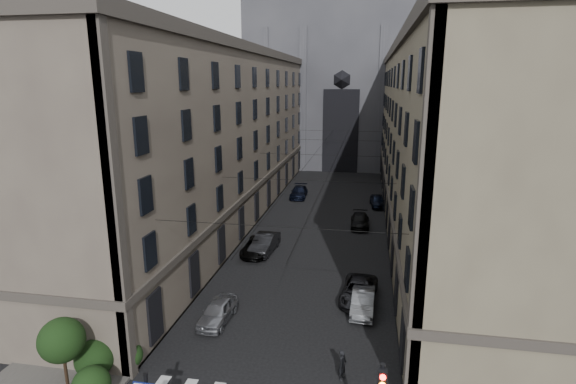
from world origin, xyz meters
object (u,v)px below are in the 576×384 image
Objects in this scene: car_left_far at (299,192)px; car_right_midfar at (360,221)px; pedestrian at (342,365)px; gothic_tower at (346,67)px; car_left_midfar at (257,246)px; car_left_near at (218,311)px; car_right_far at (378,201)px; car_left_midnear at (264,243)px; car_right_near at (363,302)px; car_right_midnear at (359,291)px.

car_left_far is 1.08× the size of car_right_midfar.
car_right_midfar is 2.80× the size of pedestrian.
car_left_midfar is (-4.76, -50.57, -17.11)m from gothic_tower.
car_right_far is at bearing 73.60° from car_left_near.
pedestrian reaches higher than car_left_midfar.
car_left_midnear is (-4.20, -50.03, -16.98)m from gothic_tower.
pedestrian is (-2.29, -34.50, 0.10)m from car_right_far.
gothic_tower is 13.85× the size of car_left_near.
car_left_midfar reaches higher than car_right_midfar.
pedestrian reaches higher than car_right_midfar.
car_left_midnear reaches higher than car_right_near.
car_left_midnear is 1.17× the size of car_right_near.
pedestrian is (-0.30, -25.86, 0.16)m from car_right_midfar.
gothic_tower is 12.38× the size of car_right_midfar.
car_left_near is at bearing -94.01° from gothic_tower.
car_right_far reaches higher than car_right_midfar.
car_right_midnear is (8.72, -7.91, -0.11)m from car_left_midnear.
car_right_midnear is at bearing -90.03° from car_right_midfar.
gothic_tower reaches higher than pedestrian.
car_left_near reaches higher than car_right_near.
gothic_tower reaches higher than car_right_near.
pedestrian reaches higher than car_right_near.
car_left_near is (-4.38, -62.51, -17.08)m from gothic_tower.
car_left_far is 29.60m from car_right_midnear.
gothic_tower is 13.44× the size of car_right_far.
car_left_midnear is at bearing -94.80° from gothic_tower.
car_right_midnear is 1.18× the size of car_right_far.
car_left_near reaches higher than car_right_midfar.
car_left_midfar is (-0.38, 11.94, -0.02)m from car_left_near.
car_left_midfar is at bearing 139.04° from car_right_near.
car_right_far reaches higher than car_left_midfar.
car_left_midnear reaches higher than car_right_far.
car_right_midfar is (4.20, -41.10, -17.12)m from gothic_tower.
gothic_tower is 11.35× the size of car_right_midnear.
car_right_far is (10.39, 17.57, -0.09)m from car_left_midnear.
car_left_midfar is 18.54m from pedestrian.
car_left_far is at bearing 125.15° from car_right_midfar.
car_right_far reaches higher than car_right_midnear.
car_right_midnear is at bearing 30.17° from car_left_near.
car_right_far is (6.19, -32.46, -17.06)m from gothic_tower.
car_right_near is (9.59, -8.96, 0.01)m from car_left_midfar.
car_right_far is (1.36, 27.07, 0.03)m from car_right_near.
car_right_midnear is (9.28, -7.37, 0.02)m from car_left_midfar.
car_left_midnear is 18.77m from pedestrian.
gothic_tower is 34.70× the size of pedestrian.
car_left_far is 1.19× the size of car_right_near.
car_left_midnear reaches higher than car_right_midnear.
pedestrian is (8.67, -16.39, 0.14)m from car_left_midfar.
car_left_midnear is 2.98× the size of pedestrian.
car_right_near is at bearing -75.29° from car_left_far.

